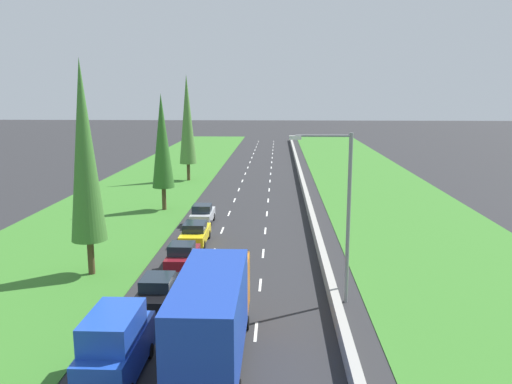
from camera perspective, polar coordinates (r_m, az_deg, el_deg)
The scene contains 15 objects.
ground_plane at distance 62.50m, azimuth -0.10°, elevation 0.75°, with size 300.00×300.00×0.00m, color #28282B.
grass_verge_left at distance 64.30m, azimuth -11.44°, elevation 0.84°, with size 14.00×140.00×0.04m, color #387528.
grass_verge_right at distance 63.52m, azimuth 12.95°, elevation 0.66°, with size 14.00×140.00×0.04m, color #387528.
median_barrier at distance 62.44m, azimuth 5.13°, elevation 1.10°, with size 0.44×120.00×0.85m, color #9E9B93.
lane_markings at distance 62.50m, azimuth -0.10°, elevation 0.76°, with size 3.64×116.00×0.01m.
blue_van_left_lane at distance 21.51m, azimuth -15.17°, elevation -15.96°, with size 1.96×4.90×2.82m.
black_sedan_left_lane at distance 27.96m, azimuth -10.70°, elevation -10.64°, with size 1.82×4.50×1.64m.
maroon_hatchback_left_lane at distance 33.24m, azimuth -8.09°, elevation -7.00°, with size 1.74×3.90×1.72m.
yellow_sedan_left_lane at distance 38.49m, azimuth -6.71°, elevation -4.52°, with size 1.82×4.50×1.64m.
blue_box_truck_centre_lane at distance 21.29m, azimuth -4.74°, elevation -13.55°, with size 2.46×9.40×4.18m.
silver_hatchback_left_lane at distance 44.21m, azimuth -5.90°, elevation -2.45°, with size 1.74×3.90×1.72m.
poplar_tree_second at distance 32.13m, azimuth -18.36°, elevation 4.20°, with size 2.12×2.12×13.00m.
poplar_tree_third at distance 49.10m, azimuth -10.29°, elevation 5.49°, with size 2.07×2.07×10.95m.
poplar_tree_fourth at distance 65.63m, azimuth -7.58°, elevation 7.90°, with size 2.13×2.13×13.26m.
street_light_mast at distance 27.03m, azimuth 9.46°, elevation -1.55°, with size 3.20×0.28×9.00m.
Camera 1 is at (2.71, -1.47, 10.97)m, focal length 36.34 mm.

